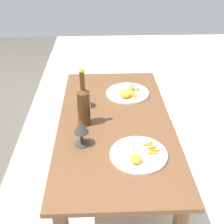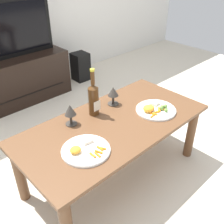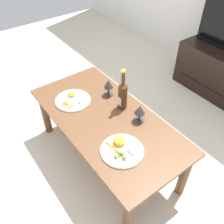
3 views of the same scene
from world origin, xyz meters
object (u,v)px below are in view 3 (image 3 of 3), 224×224
object	(u,v)px
wine_bottle	(123,94)
dinner_plate_right	(122,149)
dining_table	(106,125)
dinner_plate_left	(73,100)
goblet_right	(140,111)
goblet_left	(108,85)

from	to	relation	value
wine_bottle	dinner_plate_right	xyz separation A→B (m)	(0.35, -0.28, -0.12)
dining_table	dinner_plate_left	world-z (taller)	dinner_plate_left
dining_table	dinner_plate_right	xyz separation A→B (m)	(0.32, -0.10, 0.10)
dinner_plate_left	goblet_right	bearing A→B (deg)	29.80
dining_table	wine_bottle	bearing A→B (deg)	98.53
wine_bottle	dinner_plate_left	xyz separation A→B (m)	(-0.30, -0.28, -0.12)
wine_bottle	dinner_plate_right	size ratio (longest dim) A/B	1.18
dining_table	goblet_left	distance (m)	0.34
dinner_plate_right	dining_table	bearing A→B (deg)	162.55
wine_bottle	goblet_right	distance (m)	0.20
wine_bottle	goblet_right	world-z (taller)	wine_bottle
wine_bottle	dinner_plate_right	distance (m)	0.46
goblet_left	dinner_plate_right	xyz separation A→B (m)	(0.54, -0.29, -0.09)
dining_table	dinner_plate_right	distance (m)	0.35
dining_table	goblet_right	bearing A→B (deg)	47.48
wine_bottle	goblet_left	bearing A→B (deg)	178.13
dining_table	wine_bottle	size ratio (longest dim) A/B	3.91
dining_table	dinner_plate_right	world-z (taller)	dinner_plate_right
goblet_right	dinner_plate_left	size ratio (longest dim) A/B	0.50
dining_table	wine_bottle	distance (m)	0.28
goblet_left	goblet_right	xyz separation A→B (m)	(0.39, 0.00, -0.00)
goblet_left	goblet_right	world-z (taller)	goblet_left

